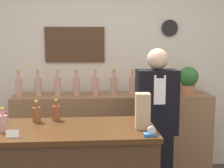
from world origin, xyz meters
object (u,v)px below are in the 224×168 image
Objects in this scene: potted_plant at (188,79)px; tape_dispenser at (150,133)px; paper_bag at (143,111)px; shopkeeper at (156,128)px.

potted_plant is 3.67× the size of tape_dispenser.
potted_plant is 1.64m from tape_dispenser.
potted_plant is at bearing 58.60° from paper_bag.
paper_bag is 3.08× the size of tape_dispenser.
tape_dispenser is at bearing -83.00° from paper_bag.
potted_plant is (0.51, 0.61, 0.40)m from shopkeeper.
tape_dispenser is (-0.74, -1.45, -0.19)m from potted_plant.
tape_dispenser is at bearing -105.24° from shopkeeper.
paper_bag is (-0.25, -0.64, 0.33)m from shopkeeper.
shopkeeper is at bearing 74.76° from tape_dispenser.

